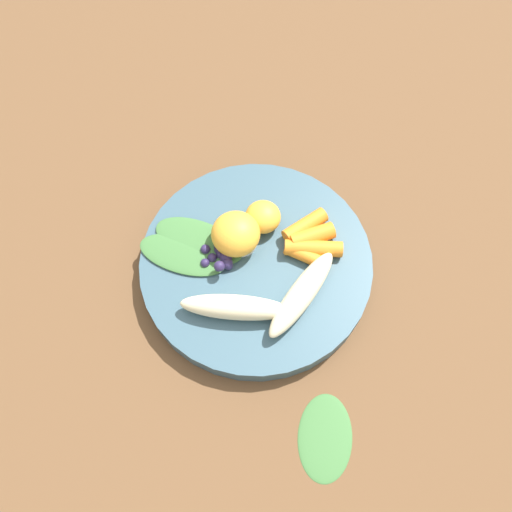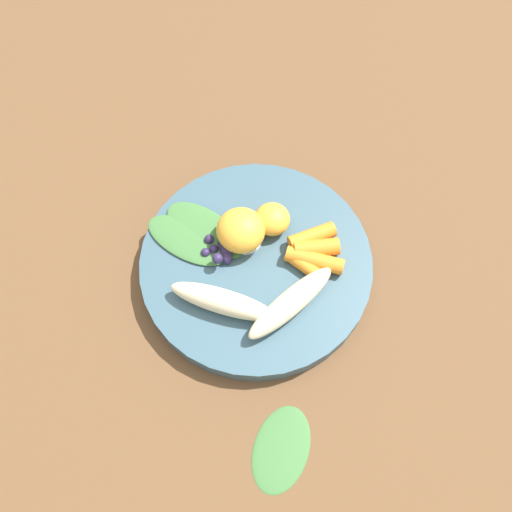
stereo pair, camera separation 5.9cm
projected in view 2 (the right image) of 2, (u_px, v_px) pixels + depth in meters
The scene contains 15 objects.
ground_plane at pixel (256, 269), 0.62m from camera, with size 2.40×2.40×0.00m, color brown.
bowl at pixel (256, 264), 0.61m from camera, with size 0.26×0.26×0.02m, color #385666.
banana_peeled_left at pixel (291, 303), 0.56m from camera, with size 0.12×0.03×0.03m, color beige.
banana_peeled_right at pixel (225, 303), 0.56m from camera, with size 0.12×0.03×0.03m, color beige.
orange_segment_near at pixel (241, 230), 0.59m from camera, with size 0.05×0.05×0.04m, color #F4A833.
orange_segment_far at pixel (272, 219), 0.60m from camera, with size 0.04×0.04×0.03m, color #F4A833.
carrot_front at pixel (307, 267), 0.58m from camera, with size 0.01×0.01×0.05m, color orange.
carrot_mid_left at pixel (315, 260), 0.59m from camera, with size 0.02×0.02×0.06m, color orange.
carrot_mid_right at pixel (316, 248), 0.59m from camera, with size 0.02×0.02×0.05m, color orange.
carrot_rear at pixel (312, 236), 0.60m from camera, with size 0.02×0.02×0.05m, color orange.
blueberry_pile at pixel (221, 250), 0.59m from camera, with size 0.04×0.04×0.02m.
coconut_shred_patch at pixel (245, 239), 0.61m from camera, with size 0.04×0.04×0.00m, color white.
kale_leaf_left at pixel (205, 230), 0.61m from camera, with size 0.11×0.05×0.01m, color #3D7038.
kale_leaf_right at pixel (186, 240), 0.60m from camera, with size 0.10×0.05×0.01m, color #3D7038.
kale_leaf_stray at pixel (281, 449), 0.53m from camera, with size 0.09×0.06×0.01m, color #3D7038.
Camera 2 is at (0.14, -0.22, 0.56)m, focal length 37.11 mm.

